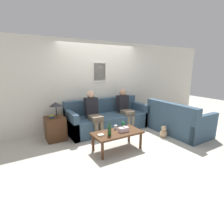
# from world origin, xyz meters

# --- Properties ---
(ground_plane) EXTENTS (16.00, 16.00, 0.00)m
(ground_plane) POSITION_xyz_m (0.00, 0.00, 0.00)
(ground_plane) COLOR beige
(wall_back) EXTENTS (9.00, 0.08, 2.60)m
(wall_back) POSITION_xyz_m (0.00, 1.04, 1.30)
(wall_back) COLOR silver
(wall_back) RESTS_ON ground_plane
(couch_main) EXTENTS (2.41, 0.93, 0.91)m
(couch_main) POSITION_xyz_m (0.00, 0.55, 0.32)
(couch_main) COLOR #385166
(couch_main) RESTS_ON ground_plane
(couch_side) EXTENTS (0.93, 1.66, 0.91)m
(couch_side) POSITION_xyz_m (1.57, -0.75, 0.32)
(couch_side) COLOR #385166
(couch_side) RESTS_ON ground_plane
(coffee_table) EXTENTS (1.12, 0.58, 0.42)m
(coffee_table) POSITION_xyz_m (-0.47, -0.76, 0.37)
(coffee_table) COLOR #4C2D19
(coffee_table) RESTS_ON ground_plane
(side_table_with_lamp) EXTENTS (0.48, 0.48, 0.99)m
(side_table_with_lamp) POSITION_xyz_m (-1.54, 0.53, 0.35)
(side_table_with_lamp) COLOR #4C2D19
(side_table_with_lamp) RESTS_ON ground_plane
(wine_bottle) EXTENTS (0.08, 0.08, 0.31)m
(wine_bottle) POSITION_xyz_m (-0.73, -0.86, 0.54)
(wine_bottle) COLOR #19421E
(wine_bottle) RESTS_ON coffee_table
(drinking_glass) EXTENTS (0.08, 0.08, 0.10)m
(drinking_glass) POSITION_xyz_m (-0.40, -0.58, 0.47)
(drinking_glass) COLOR silver
(drinking_glass) RESTS_ON coffee_table
(book_stack) EXTENTS (0.14, 0.12, 0.02)m
(book_stack) POSITION_xyz_m (-0.88, -0.75, 0.44)
(book_stack) COLOR beige
(book_stack) RESTS_ON coffee_table
(soda_can) EXTENTS (0.07, 0.07, 0.12)m
(soda_can) POSITION_xyz_m (-0.16, -0.53, 0.49)
(soda_can) COLOR #197A38
(soda_can) RESTS_ON coffee_table
(tissue_box) EXTENTS (0.23, 0.12, 0.15)m
(tissue_box) POSITION_xyz_m (-0.34, -0.82, 0.48)
(tissue_box) COLOR silver
(tissue_box) RESTS_ON coffee_table
(person_left) EXTENTS (0.34, 0.64, 1.23)m
(person_left) POSITION_xyz_m (-0.56, 0.33, 0.68)
(person_left) COLOR #756651
(person_left) RESTS_ON ground_plane
(person_right) EXTENTS (0.34, 0.61, 1.20)m
(person_right) POSITION_xyz_m (0.51, 0.37, 0.66)
(person_right) COLOR #756651
(person_right) RESTS_ON ground_plane
(teddy_bear) EXTENTS (0.20, 0.20, 0.32)m
(teddy_bear) POSITION_xyz_m (1.00, -0.79, 0.14)
(teddy_bear) COLOR tan
(teddy_bear) RESTS_ON ground_plane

